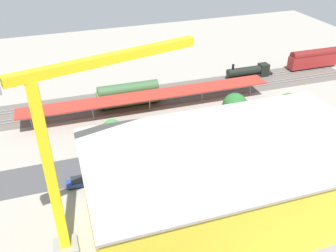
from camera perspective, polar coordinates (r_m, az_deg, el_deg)
ground_plane at (r=84.71m, az=5.35°, el=-0.88°), size 174.79×174.79×0.00m
rail_bed at (r=101.64m, az=0.57°, el=5.10°), size 109.50×15.45×0.01m
street_asphalt at (r=80.39m, az=7.01°, el=-2.96°), size 109.41×11.30×0.01m
track_rails at (r=101.56m, az=0.57°, el=5.19°), size 109.22×9.02×0.12m
platform_canopy_near at (r=91.15m, az=-2.91°, el=4.78°), size 63.25×6.82×4.46m
locomotive at (r=113.59m, az=12.70°, el=8.22°), size 14.64×2.84×4.86m
passenger_coach at (r=125.82m, az=21.72°, el=9.77°), size 16.83×3.35×6.14m
freight_coach_far at (r=94.85m, az=-6.18°, el=5.02°), size 16.29×3.52×6.07m
parked_car_0 at (r=87.75m, az=20.14°, el=-1.03°), size 4.84×1.97×1.80m
parked_car_1 at (r=83.54m, az=16.19°, el=-2.06°), size 4.47×1.90×1.61m
parked_car_2 at (r=79.78m, az=12.20°, el=-3.16°), size 4.74×1.86×1.65m
parked_car_3 at (r=76.78m, az=7.60°, el=-4.14°), size 4.89×2.15×1.73m
parked_car_4 at (r=74.94m, az=2.76°, el=-4.83°), size 4.15×2.04×1.84m
parked_car_5 at (r=72.64m, az=-2.40°, el=-6.28°), size 4.59×1.75×1.58m
parked_car_6 at (r=71.22m, az=-8.22°, el=-7.43°), size 4.50×2.05×1.80m
parked_car_7 at (r=70.61m, az=-13.84°, el=-8.52°), size 4.30×1.92×1.86m
construction_building at (r=57.80m, az=9.30°, el=-9.61°), size 42.28×23.87×15.08m
construction_roof_slab at (r=53.10m, az=10.01°, el=-3.29°), size 42.89×24.48×0.40m
tower_crane at (r=49.35m, az=-15.53°, el=-3.19°), size 27.63×8.41×29.63m
box_truck_0 at (r=76.68m, az=7.89°, el=-3.48°), size 9.82×2.88×3.22m
street_tree_0 at (r=91.68m, az=18.23°, el=3.36°), size 4.88×4.88×6.80m
street_tree_1 at (r=85.17m, az=10.36°, el=3.17°), size 5.75×5.75×8.38m
street_tree_2 at (r=75.81m, az=-8.64°, el=-0.85°), size 4.99×4.99×7.58m
traffic_light at (r=68.47m, az=-8.65°, el=-5.91°), size 0.50×0.36×5.92m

